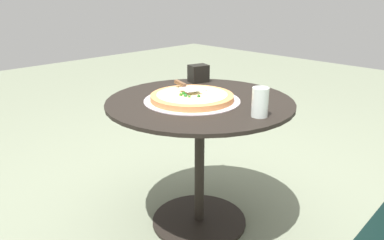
% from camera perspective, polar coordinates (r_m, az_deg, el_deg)
% --- Properties ---
extents(ground_plane, '(10.00, 10.00, 0.00)m').
position_cam_1_polar(ground_plane, '(2.22, 1.05, -14.84)').
color(ground_plane, gray).
extents(patio_table, '(0.94, 0.94, 0.71)m').
position_cam_1_polar(patio_table, '(1.97, 1.14, -2.17)').
color(patio_table, black).
rests_on(patio_table, ground).
extents(pizza_on_tray, '(0.48, 0.48, 0.05)m').
position_cam_1_polar(pizza_on_tray, '(1.90, 0.00, 3.36)').
color(pizza_on_tray, silver).
rests_on(pizza_on_tray, patio_table).
extents(pizza_server, '(0.11, 0.21, 0.02)m').
position_cam_1_polar(pizza_server, '(1.96, -1.02, 5.07)').
color(pizza_server, silver).
rests_on(pizza_server, pizza_on_tray).
extents(drinking_cup, '(0.07, 0.07, 0.13)m').
position_cam_1_polar(drinking_cup, '(1.68, 10.08, 2.63)').
color(drinking_cup, white).
rests_on(drinking_cup, patio_table).
extents(napkin_dispenser, '(0.13, 0.11, 0.10)m').
position_cam_1_polar(napkin_dispenser, '(2.28, 0.96, 6.94)').
color(napkin_dispenser, black).
rests_on(napkin_dispenser, patio_table).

